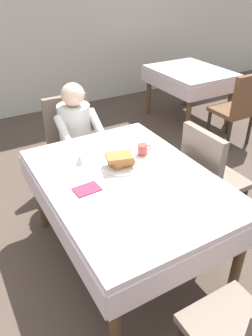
# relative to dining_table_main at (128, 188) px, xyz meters

# --- Properties ---
(ground_plane) EXTENTS (14.00, 14.00, 0.00)m
(ground_plane) POSITION_rel_dining_table_main_xyz_m (0.00, 0.00, -0.65)
(ground_plane) COLOR brown
(dining_table_main) EXTENTS (1.12, 1.52, 0.74)m
(dining_table_main) POSITION_rel_dining_table_main_xyz_m (0.00, 0.00, 0.00)
(dining_table_main) COLOR silver
(dining_table_main) RESTS_ON ground
(chair_diner) EXTENTS (0.44, 0.45, 0.93)m
(chair_diner) POSITION_rel_dining_table_main_xyz_m (0.04, 1.17, -0.12)
(chair_diner) COLOR #7A6B5B
(chair_diner) RESTS_ON ground
(diner_person) EXTENTS (0.40, 0.43, 1.12)m
(diner_person) POSITION_rel_dining_table_main_xyz_m (0.04, 1.01, 0.02)
(diner_person) COLOR silver
(diner_person) RESTS_ON ground
(chair_right_side) EXTENTS (0.45, 0.44, 0.93)m
(chair_right_side) POSITION_rel_dining_table_main_xyz_m (0.77, 0.00, -0.12)
(chair_right_side) COLOR #7A6B5B
(chair_right_side) RESTS_ON ground
(plate_breakfast) EXTENTS (0.28, 0.28, 0.02)m
(plate_breakfast) POSITION_rel_dining_table_main_xyz_m (0.02, 0.15, 0.10)
(plate_breakfast) COLOR white
(plate_breakfast) RESTS_ON dining_table_main
(breakfast_stack) EXTENTS (0.22, 0.18, 0.09)m
(breakfast_stack) POSITION_rel_dining_table_main_xyz_m (0.03, 0.14, 0.15)
(breakfast_stack) COLOR #A36B33
(breakfast_stack) RESTS_ON plate_breakfast
(cup_coffee) EXTENTS (0.11, 0.08, 0.08)m
(cup_coffee) POSITION_rel_dining_table_main_xyz_m (0.26, 0.23, 0.13)
(cup_coffee) COLOR #B24C42
(cup_coffee) RESTS_ON dining_table_main
(syrup_pitcher) EXTENTS (0.08, 0.08, 0.07)m
(syrup_pitcher) POSITION_rel_dining_table_main_xyz_m (-0.21, 0.33, 0.13)
(syrup_pitcher) COLOR silver
(syrup_pitcher) RESTS_ON dining_table_main
(fork_left_of_plate) EXTENTS (0.03, 0.18, 0.00)m
(fork_left_of_plate) POSITION_rel_dining_table_main_xyz_m (-0.17, 0.13, 0.09)
(fork_left_of_plate) COLOR silver
(fork_left_of_plate) RESTS_ON dining_table_main
(knife_right_of_plate) EXTENTS (0.03, 0.20, 0.00)m
(knife_right_of_plate) POSITION_rel_dining_table_main_xyz_m (0.21, 0.13, 0.09)
(knife_right_of_plate) COLOR silver
(knife_right_of_plate) RESTS_ON dining_table_main
(spoon_near_edge) EXTENTS (0.15, 0.02, 0.00)m
(spoon_near_edge) POSITION_rel_dining_table_main_xyz_m (-0.01, -0.16, 0.09)
(spoon_near_edge) COLOR silver
(spoon_near_edge) RESTS_ON dining_table_main
(napkin_folded) EXTENTS (0.17, 0.13, 0.01)m
(napkin_folded) POSITION_rel_dining_table_main_xyz_m (-0.30, 0.01, 0.09)
(napkin_folded) COLOR #8C2D4C
(napkin_folded) RESTS_ON dining_table_main
(background_table_far) EXTENTS (0.92, 1.12, 0.74)m
(background_table_far) POSITION_rel_dining_table_main_xyz_m (2.14, 1.92, -0.03)
(background_table_far) COLOR silver
(background_table_far) RESTS_ON ground
(background_chair_empty) EXTENTS (0.44, 0.45, 0.93)m
(background_chair_empty) POSITION_rel_dining_table_main_xyz_m (2.14, 0.97, -0.12)
(background_chair_empty) COLOR brown
(background_chair_empty) RESTS_ON ground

